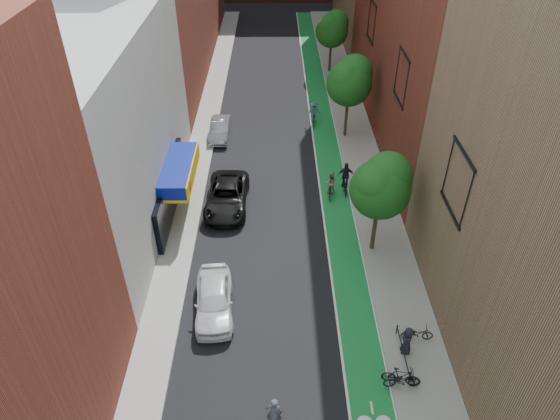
{
  "coord_description": "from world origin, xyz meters",
  "views": [
    {
      "loc": [
        -0.11,
        -12.33,
        19.81
      ],
      "look_at": [
        0.16,
        12.02,
        1.5
      ],
      "focal_mm": 32.0,
      "sensor_mm": 36.0,
      "label": 1
    }
  ],
  "objects_px": {
    "parked_car_white": "(214,299)",
    "parked_car_silver": "(220,129)",
    "parked_car_black": "(227,196)",
    "cyclist_lane_near": "(331,187)",
    "pedestrian": "(407,340)",
    "cyclist_lane_mid": "(346,180)",
    "cyclist_lane_far": "(314,115)"
  },
  "relations": [
    {
      "from": "parked_car_white",
      "to": "cyclist_lane_mid",
      "type": "relative_size",
      "value": 2.11
    },
    {
      "from": "parked_car_black",
      "to": "cyclist_lane_near",
      "type": "distance_m",
      "value": 7.02
    },
    {
      "from": "cyclist_lane_far",
      "to": "pedestrian",
      "type": "bearing_deg",
      "value": 101.89
    },
    {
      "from": "cyclist_lane_near",
      "to": "cyclist_lane_far",
      "type": "distance_m",
      "value": 10.66
    },
    {
      "from": "pedestrian",
      "to": "parked_car_silver",
      "type": "bearing_deg",
      "value": -150.0
    },
    {
      "from": "cyclist_lane_near",
      "to": "cyclist_lane_far",
      "type": "height_order",
      "value": "cyclist_lane_far"
    },
    {
      "from": "parked_car_white",
      "to": "parked_car_silver",
      "type": "distance_m",
      "value": 18.77
    },
    {
      "from": "cyclist_lane_mid",
      "to": "cyclist_lane_near",
      "type": "bearing_deg",
      "value": 29.58
    },
    {
      "from": "parked_car_white",
      "to": "parked_car_silver",
      "type": "xyz_separation_m",
      "value": [
        -1.29,
        18.72,
        -0.11
      ]
    },
    {
      "from": "cyclist_lane_mid",
      "to": "parked_car_white",
      "type": "bearing_deg",
      "value": 53.94
    },
    {
      "from": "parked_car_black",
      "to": "cyclist_lane_far",
      "type": "xyz_separation_m",
      "value": [
        6.52,
        11.69,
        0.14
      ]
    },
    {
      "from": "parked_car_black",
      "to": "cyclist_lane_near",
      "type": "xyz_separation_m",
      "value": [
        6.94,
        1.04,
        0.01
      ]
    },
    {
      "from": "parked_car_black",
      "to": "parked_car_silver",
      "type": "distance_m",
      "value": 9.68
    },
    {
      "from": "parked_car_silver",
      "to": "cyclist_lane_far",
      "type": "xyz_separation_m",
      "value": [
        7.8,
        2.1,
        0.23
      ]
    },
    {
      "from": "parked_car_white",
      "to": "cyclist_lane_mid",
      "type": "height_order",
      "value": "cyclist_lane_mid"
    },
    {
      "from": "pedestrian",
      "to": "cyclist_lane_mid",
      "type": "bearing_deg",
      "value": -170.73
    },
    {
      "from": "parked_car_white",
      "to": "parked_car_black",
      "type": "xyz_separation_m",
      "value": [
        -0.01,
        9.13,
        -0.01
      ]
    },
    {
      "from": "parked_car_black",
      "to": "pedestrian",
      "type": "xyz_separation_m",
      "value": [
        9.32,
        -11.95,
        0.14
      ]
    },
    {
      "from": "cyclist_lane_mid",
      "to": "pedestrian",
      "type": "height_order",
      "value": "cyclist_lane_mid"
    },
    {
      "from": "cyclist_lane_near",
      "to": "pedestrian",
      "type": "height_order",
      "value": "cyclist_lane_near"
    },
    {
      "from": "parked_car_black",
      "to": "cyclist_lane_mid",
      "type": "height_order",
      "value": "cyclist_lane_mid"
    },
    {
      "from": "cyclist_lane_near",
      "to": "cyclist_lane_mid",
      "type": "xyz_separation_m",
      "value": [
        1.08,
        0.6,
        0.11
      ]
    },
    {
      "from": "parked_car_silver",
      "to": "pedestrian",
      "type": "distance_m",
      "value": 24.01
    },
    {
      "from": "parked_car_white",
      "to": "cyclist_lane_mid",
      "type": "distance_m",
      "value": 13.41
    },
    {
      "from": "parked_car_white",
      "to": "cyclist_lane_far",
      "type": "distance_m",
      "value": 21.81
    },
    {
      "from": "parked_car_black",
      "to": "cyclist_lane_mid",
      "type": "xyz_separation_m",
      "value": [
        8.02,
        1.63,
        0.12
      ]
    },
    {
      "from": "parked_car_silver",
      "to": "pedestrian",
      "type": "height_order",
      "value": "pedestrian"
    },
    {
      "from": "parked_car_black",
      "to": "parked_car_silver",
      "type": "relative_size",
      "value": 1.35
    },
    {
      "from": "parked_car_black",
      "to": "parked_car_silver",
      "type": "xyz_separation_m",
      "value": [
        -1.28,
        9.59,
        -0.1
      ]
    },
    {
      "from": "cyclist_lane_near",
      "to": "cyclist_lane_far",
      "type": "relative_size",
      "value": 0.93
    },
    {
      "from": "pedestrian",
      "to": "cyclist_lane_far",
      "type": "bearing_deg",
      "value": -169.44
    },
    {
      "from": "cyclist_lane_near",
      "to": "cyclist_lane_mid",
      "type": "relative_size",
      "value": 0.85
    }
  ]
}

